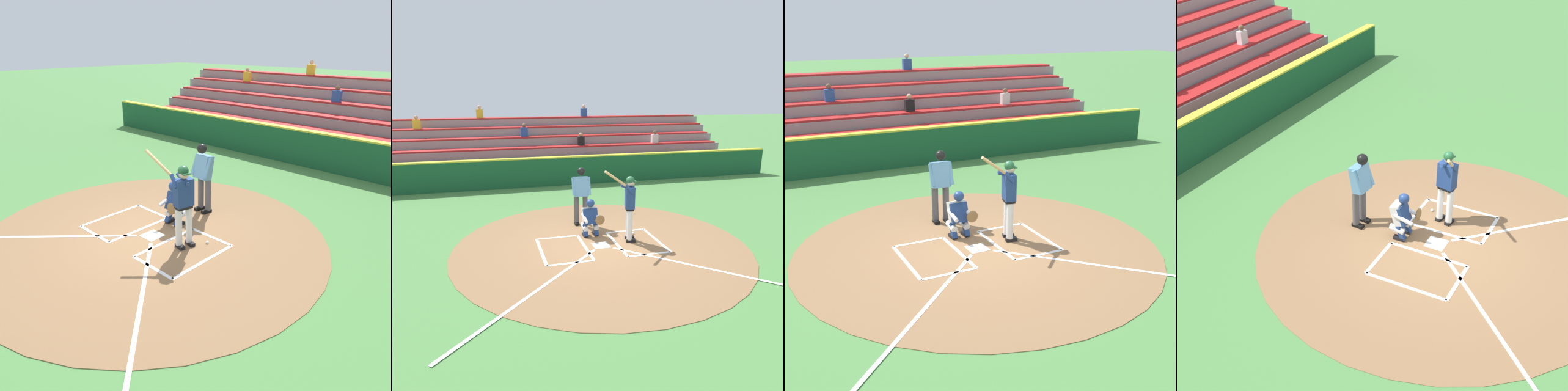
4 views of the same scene
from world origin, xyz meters
TOP-DOWN VIEW (x-y plane):
  - ground_plane at (0.00, 0.00)m, footprint 120.00×120.00m
  - dirt_circle at (0.00, 0.00)m, footprint 8.00×8.00m
  - home_plate_and_chalk at (0.00, 0.88)m, footprint 7.93×4.91m
  - batter at (-0.87, -0.17)m, footprint 1.05×0.55m
  - catcher at (0.07, -0.81)m, footprint 0.60×0.60m
  - plate_umpire at (0.10, -1.87)m, footprint 0.60×0.45m
  - baseball at (-1.18, -0.61)m, footprint 0.07×0.07m
  - backstop_wall at (0.00, -7.50)m, footprint 22.00×0.36m
  - bleacher_stand at (0.00, -11.33)m, footprint 20.00×5.10m

SIDE VIEW (x-z plane):
  - ground_plane at x=0.00m, z-range 0.00..0.00m
  - dirt_circle at x=0.00m, z-range 0.00..0.01m
  - home_plate_and_chalk at x=0.00m, z-range 0.01..0.02m
  - baseball at x=-1.18m, z-range 0.00..0.07m
  - catcher at x=0.07m, z-range 0.02..1.15m
  - backstop_wall at x=0.00m, z-range 0.00..1.31m
  - bleacher_stand at x=0.00m, z-range -0.72..2.73m
  - plate_umpire at x=0.10m, z-range 0.14..2.01m
  - batter at x=-0.87m, z-range 0.04..2.16m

